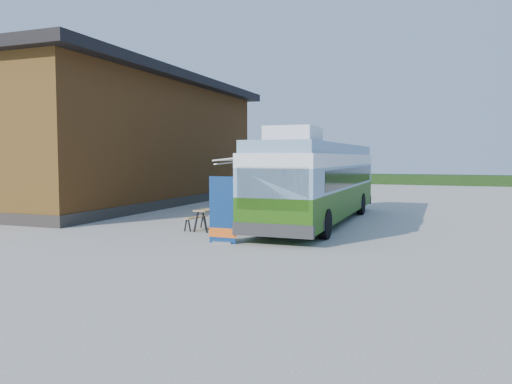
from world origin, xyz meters
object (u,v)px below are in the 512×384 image
at_px(bus, 319,180).
at_px(person_b, 302,192).
at_px(picnic_table, 208,215).
at_px(slurry_tanker, 284,184).
at_px(person_a, 302,194).
at_px(banner, 222,216).

relative_size(bus, person_b, 6.24).
bearing_deg(picnic_table, bus, 55.52).
bearing_deg(person_b, slurry_tanker, -139.74).
bearing_deg(person_b, picnic_table, -0.15).
bearing_deg(slurry_tanker, person_a, -58.77).
bearing_deg(banner, person_a, 91.56).
relative_size(picnic_table, person_b, 0.80).
bearing_deg(slurry_tanker, bus, -62.46).
relative_size(banner, person_a, 1.23).
relative_size(banner, picnic_table, 1.35).
height_order(bus, picnic_table, bus).
bearing_deg(person_a, slurry_tanker, 75.88).
bearing_deg(bus, person_b, 114.35).
distance_m(banner, picnic_table, 2.86).
bearing_deg(picnic_table, slurry_tanker, 101.03).
relative_size(picnic_table, slurry_tanker, 0.29).
bearing_deg(picnic_table, banner, -47.30).
height_order(bus, slurry_tanker, bus).
relative_size(picnic_table, person_a, 0.91).
xyz_separation_m(banner, slurry_tanker, (-2.31, 13.99, 0.27)).
relative_size(banner, slurry_tanker, 0.40).
distance_m(banner, slurry_tanker, 14.18).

